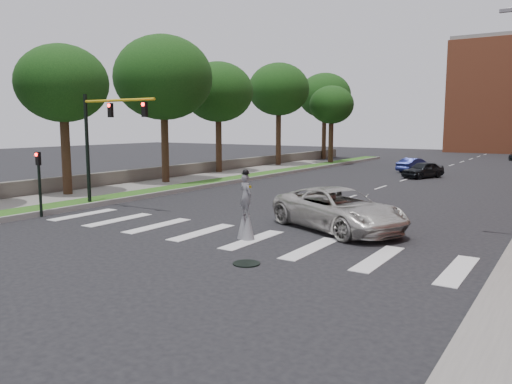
{
  "coord_description": "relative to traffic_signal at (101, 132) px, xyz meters",
  "views": [
    {
      "loc": [
        11.9,
        -15.21,
        4.56
      ],
      "look_at": [
        0.48,
        2.48,
        1.7
      ],
      "focal_mm": 35.0,
      "sensor_mm": 36.0,
      "label": 1
    }
  ],
  "objects": [
    {
      "name": "tree_4",
      "position": [
        -5.85,
        28.94,
        4.11
      ],
      "size": [
        6.6,
        6.6,
        11.11
      ],
      "color": "#322014",
      "rests_on": "ground"
    },
    {
      "name": "secondary_signal",
      "position": [
        -0.52,
        -3.5,
        -2.2
      ],
      "size": [
        0.25,
        0.21,
        3.23
      ],
      "color": "black",
      "rests_on": "ground"
    },
    {
      "name": "sidewalk_left",
      "position": [
        -4.72,
        7.0,
        -4.06
      ],
      "size": [
        4.0,
        60.0,
        0.18
      ],
      "primitive_type": "cube",
      "color": "slate",
      "rests_on": "ground"
    },
    {
      "name": "stone_wall",
      "position": [
        -7.22,
        19.0,
        -3.6
      ],
      "size": [
        0.5,
        56.0,
        1.1
      ],
      "primitive_type": "cube",
      "color": "#5E5A51",
      "rests_on": "ground"
    },
    {
      "name": "tree_5",
      "position": [
        -6.66,
        42.25,
        4.11
      ],
      "size": [
        6.85,
        6.85,
        11.21
      ],
      "color": "#322014",
      "rests_on": "ground"
    },
    {
      "name": "grass_median",
      "position": [
        -1.72,
        17.0,
        -4.03
      ],
      "size": [
        2.0,
        60.0,
        0.25
      ],
      "primitive_type": "cube",
      "color": "#255317",
      "rests_on": "ground"
    },
    {
      "name": "tree_2",
      "position": [
        -4.8,
        10.03,
        3.85
      ],
      "size": [
        7.4,
        7.4,
        11.17
      ],
      "color": "#322014",
      "rests_on": "ground"
    },
    {
      "name": "car_mid",
      "position": [
        8.53,
        30.35,
        -3.48
      ],
      "size": [
        2.65,
        4.33,
        1.35
      ],
      "primitive_type": "imported",
      "rotation": [
        0.0,
        0.0,
        2.82
      ],
      "color": "navy",
      "rests_on": "ground"
    },
    {
      "name": "manhole",
      "position": [
        12.78,
        -5.0,
        -4.13
      ],
      "size": [
        0.9,
        0.9,
        0.04
      ],
      "primitive_type": "cylinder",
      "color": "black",
      "rests_on": "ground"
    },
    {
      "name": "tree_6",
      "position": [
        -2.11,
        34.41,
        2.55
      ],
      "size": [
        5.03,
        5.03,
        8.91
      ],
      "color": "#322014",
      "rests_on": "ground"
    },
    {
      "name": "median_curb",
      "position": [
        -0.67,
        17.0,
        -4.01
      ],
      "size": [
        0.2,
        60.0,
        0.28
      ],
      "primitive_type": "cube",
      "color": "gray",
      "rests_on": "ground"
    },
    {
      "name": "tree_1",
      "position": [
        -5.37,
        1.65,
        2.87
      ],
      "size": [
        5.62,
        5.62,
        9.46
      ],
      "color": "#322014",
      "rests_on": "ground"
    },
    {
      "name": "stilt_performer",
      "position": [
        10.75,
        -2.02,
        -3.07
      ],
      "size": [
        0.82,
        0.64,
        2.81
      ],
      "rotation": [
        0.0,
        0.0,
        2.77
      ],
      "color": "#322014",
      "rests_on": "ground"
    },
    {
      "name": "suv_crossing",
      "position": [
        13.15,
        1.61,
        -3.24
      ],
      "size": [
        7.23,
        5.59,
        1.82
      ],
      "primitive_type": "imported",
      "rotation": [
        0.0,
        0.0,
        1.12
      ],
      "color": "beige",
      "rests_on": "ground"
    },
    {
      "name": "traffic_signal",
      "position": [
        0.0,
        0.0,
        0.0
      ],
      "size": [
        5.3,
        0.23,
        6.2
      ],
      "color": "black",
      "rests_on": "ground"
    },
    {
      "name": "tree_3",
      "position": [
        -6.33,
        18.82,
        3.31
      ],
      "size": [
        6.41,
        6.41,
        10.22
      ],
      "color": "#322014",
      "rests_on": "ground"
    },
    {
      "name": "ground_plane",
      "position": [
        9.78,
        -3.0,
        -4.15
      ],
      "size": [
        160.0,
        160.0,
        0.0
      ],
      "primitive_type": "plane",
      "color": "black",
      "rests_on": "ground"
    },
    {
      "name": "car_near",
      "position": [
        10.63,
        25.31,
        -3.45
      ],
      "size": [
        3.17,
        4.45,
        1.41
      ],
      "primitive_type": "imported",
      "rotation": [
        0.0,
        0.0,
        -0.41
      ],
      "color": "black",
      "rests_on": "ground"
    }
  ]
}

